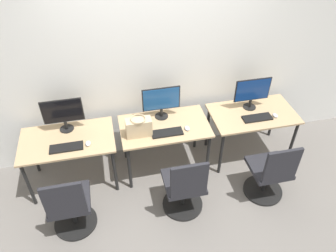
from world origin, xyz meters
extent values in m
plane|color=slate|center=(0.00, 0.00, 0.00)|extent=(20.00, 20.00, 0.00)
cube|color=silver|center=(0.00, 0.77, 1.40)|extent=(12.00, 0.05, 2.80)
cube|color=tan|center=(-1.16, 0.32, 0.69)|extent=(1.09, 0.65, 0.02)
cylinder|color=black|center=(-1.66, 0.05, 0.34)|extent=(0.04, 0.04, 0.68)
cylinder|color=black|center=(-0.67, 0.05, 0.34)|extent=(0.04, 0.04, 0.68)
cylinder|color=black|center=(-1.66, 0.60, 0.34)|extent=(0.04, 0.04, 0.68)
cylinder|color=black|center=(-0.67, 0.60, 0.34)|extent=(0.04, 0.04, 0.68)
cylinder|color=black|center=(-1.16, 0.51, 0.71)|extent=(0.17, 0.17, 0.01)
cylinder|color=black|center=(-1.16, 0.51, 0.77)|extent=(0.04, 0.04, 0.12)
cube|color=black|center=(-1.16, 0.52, 0.97)|extent=(0.47, 0.01, 0.31)
cube|color=black|center=(-1.16, 0.51, 0.97)|extent=(0.44, 0.01, 0.29)
cube|color=black|center=(-1.16, 0.17, 0.71)|extent=(0.37, 0.14, 0.02)
ellipsoid|color=silver|center=(-0.92, 0.18, 0.72)|extent=(0.06, 0.09, 0.03)
cylinder|color=black|center=(-1.18, -0.34, 0.01)|extent=(0.48, 0.48, 0.03)
cylinder|color=black|center=(-1.18, -0.34, 0.21)|extent=(0.04, 0.04, 0.37)
cube|color=#232328|center=(-1.18, -0.34, 0.42)|extent=(0.44, 0.44, 0.05)
cube|color=#232328|center=(-1.18, -0.54, 0.67)|extent=(0.40, 0.04, 0.44)
cube|color=tan|center=(0.00, 0.32, 0.69)|extent=(1.09, 0.65, 0.02)
cylinder|color=black|center=(-0.49, 0.05, 0.34)|extent=(0.04, 0.04, 0.68)
cylinder|color=black|center=(0.49, 0.05, 0.34)|extent=(0.04, 0.04, 0.68)
cylinder|color=black|center=(-0.49, 0.60, 0.34)|extent=(0.04, 0.04, 0.68)
cylinder|color=black|center=(0.49, 0.60, 0.34)|extent=(0.04, 0.04, 0.68)
cylinder|color=black|center=(0.00, 0.51, 0.71)|extent=(0.17, 0.17, 0.01)
cylinder|color=black|center=(0.00, 0.51, 0.77)|extent=(0.04, 0.04, 0.12)
cube|color=black|center=(0.00, 0.51, 0.97)|extent=(0.47, 0.01, 0.31)
cube|color=navy|center=(0.00, 0.50, 0.97)|extent=(0.44, 0.01, 0.29)
cube|color=black|center=(0.00, 0.18, 0.71)|extent=(0.37, 0.14, 0.02)
ellipsoid|color=silver|center=(0.25, 0.20, 0.72)|extent=(0.06, 0.09, 0.03)
cylinder|color=black|center=(0.07, -0.36, 0.01)|extent=(0.48, 0.48, 0.03)
cylinder|color=black|center=(0.07, -0.36, 0.21)|extent=(0.04, 0.04, 0.37)
cube|color=#232328|center=(0.07, -0.36, 0.42)|extent=(0.44, 0.44, 0.05)
cube|color=#232328|center=(0.07, -0.56, 0.67)|extent=(0.40, 0.04, 0.44)
cube|color=tan|center=(1.16, 0.32, 0.69)|extent=(1.09, 0.65, 0.02)
cylinder|color=black|center=(0.67, 0.05, 0.34)|extent=(0.04, 0.04, 0.68)
cylinder|color=black|center=(1.66, 0.05, 0.34)|extent=(0.04, 0.04, 0.68)
cylinder|color=black|center=(0.67, 0.60, 0.34)|extent=(0.04, 0.04, 0.68)
cylinder|color=black|center=(1.66, 0.60, 0.34)|extent=(0.04, 0.04, 0.68)
cylinder|color=black|center=(1.16, 0.45, 0.71)|extent=(0.17, 0.17, 0.01)
cylinder|color=black|center=(1.16, 0.45, 0.77)|extent=(0.04, 0.04, 0.12)
cube|color=black|center=(1.16, 0.46, 0.97)|extent=(0.47, 0.01, 0.31)
cube|color=navy|center=(1.16, 0.45, 0.97)|extent=(0.44, 0.01, 0.29)
cube|color=black|center=(1.16, 0.21, 0.71)|extent=(0.37, 0.14, 0.02)
ellipsoid|color=silver|center=(1.40, 0.20, 0.72)|extent=(0.06, 0.09, 0.03)
cylinder|color=black|center=(1.10, -0.37, 0.01)|extent=(0.48, 0.48, 0.03)
cylinder|color=black|center=(1.10, -0.37, 0.21)|extent=(0.04, 0.04, 0.37)
cube|color=#232328|center=(1.10, -0.37, 0.42)|extent=(0.44, 0.44, 0.05)
cube|color=#232328|center=(1.10, -0.57, 0.67)|extent=(0.40, 0.04, 0.44)
cube|color=tan|center=(-0.33, 0.23, 0.81)|extent=(0.30, 0.14, 0.22)
torus|color=tan|center=(-0.33, 0.23, 0.94)|extent=(0.18, 0.18, 0.01)
camera|label=1|loc=(-0.63, -2.69, 3.25)|focal=35.00mm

